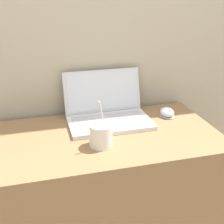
# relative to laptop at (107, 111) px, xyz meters

# --- Properties ---
(wall_back) EXTENTS (7.00, 0.04, 2.50)m
(wall_back) POSITION_rel_laptop_xyz_m (-0.07, 0.17, 0.47)
(wall_back) COLOR #BCB299
(wall_back) RESTS_ON ground_plane
(desk) EXTENTS (1.06, 0.55, 0.73)m
(desk) POSITION_rel_laptop_xyz_m (-0.07, -0.15, -0.41)
(desk) COLOR #936D47
(desk) RESTS_ON ground_plane
(laptop) EXTENTS (0.39, 0.30, 0.22)m
(laptop) POSITION_rel_laptop_xyz_m (0.00, 0.00, 0.00)
(laptop) COLOR silver
(laptop) RESTS_ON desk
(drink_cup) EXTENTS (0.09, 0.09, 0.21)m
(drink_cup) POSITION_rel_laptop_xyz_m (-0.09, -0.24, 0.00)
(drink_cup) COLOR white
(drink_cup) RESTS_ON desk
(computer_mouse) EXTENTS (0.07, 0.09, 0.04)m
(computer_mouse) POSITION_rel_laptop_xyz_m (0.30, -0.03, -0.03)
(computer_mouse) COLOR #B2B2B7
(computer_mouse) RESTS_ON desk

